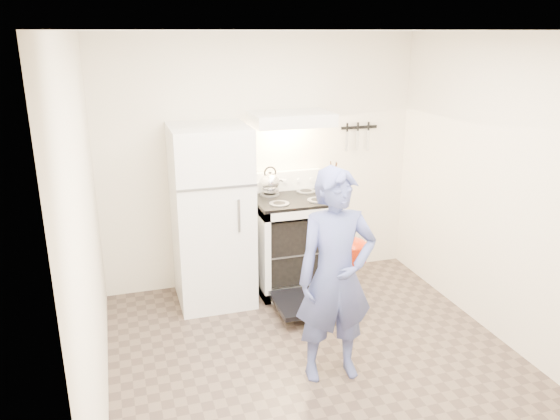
# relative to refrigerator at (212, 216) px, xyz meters

# --- Properties ---
(floor) EXTENTS (3.60, 3.60, 0.00)m
(floor) POSITION_rel_refrigerator_xyz_m (0.58, -1.45, -0.85)
(floor) COLOR brown
(floor) RESTS_ON ground
(back_wall) EXTENTS (3.20, 0.02, 2.50)m
(back_wall) POSITION_rel_refrigerator_xyz_m (0.58, 0.35, 0.40)
(back_wall) COLOR beige
(back_wall) RESTS_ON ground
(refrigerator) EXTENTS (0.70, 0.70, 1.70)m
(refrigerator) POSITION_rel_refrigerator_xyz_m (0.00, 0.00, 0.00)
(refrigerator) COLOR white
(refrigerator) RESTS_ON floor
(stove_body) EXTENTS (0.76, 0.65, 0.92)m
(stove_body) POSITION_rel_refrigerator_xyz_m (0.81, 0.02, -0.39)
(stove_body) COLOR white
(stove_body) RESTS_ON floor
(cooktop) EXTENTS (0.76, 0.65, 0.03)m
(cooktop) POSITION_rel_refrigerator_xyz_m (0.81, 0.02, 0.09)
(cooktop) COLOR black
(cooktop) RESTS_ON stove_body
(backsplash) EXTENTS (0.76, 0.07, 0.20)m
(backsplash) POSITION_rel_refrigerator_xyz_m (0.81, 0.31, 0.20)
(backsplash) COLOR white
(backsplash) RESTS_ON cooktop
(oven_door) EXTENTS (0.70, 0.54, 0.04)m
(oven_door) POSITION_rel_refrigerator_xyz_m (0.81, -0.57, -0.72)
(oven_door) COLOR black
(oven_door) RESTS_ON floor
(oven_rack) EXTENTS (0.60, 0.52, 0.01)m
(oven_rack) POSITION_rel_refrigerator_xyz_m (0.81, 0.02, -0.41)
(oven_rack) COLOR slate
(oven_rack) RESTS_ON stove_body
(range_hood) EXTENTS (0.76, 0.50, 0.12)m
(range_hood) POSITION_rel_refrigerator_xyz_m (0.81, 0.10, 0.86)
(range_hood) COLOR white
(range_hood) RESTS_ON back_wall
(knife_strip) EXTENTS (0.40, 0.02, 0.03)m
(knife_strip) POSITION_rel_refrigerator_xyz_m (1.63, 0.33, 0.70)
(knife_strip) COLOR black
(knife_strip) RESTS_ON back_wall
(pizza_stone) EXTENTS (0.31, 0.31, 0.02)m
(pizza_stone) POSITION_rel_refrigerator_xyz_m (0.79, 0.07, -0.40)
(pizza_stone) COLOR #946F52
(pizza_stone) RESTS_ON oven_rack
(tea_kettle) EXTENTS (0.23, 0.19, 0.28)m
(tea_kettle) POSITION_rel_refrigerator_xyz_m (0.63, 0.20, 0.24)
(tea_kettle) COLOR silver
(tea_kettle) RESTS_ON cooktop
(utensil_jar) EXTENTS (0.11, 0.11, 0.13)m
(utensil_jar) POSITION_rel_refrigerator_xyz_m (1.12, -0.24, 0.20)
(utensil_jar) COLOR silver
(utensil_jar) RESTS_ON cooktop
(person) EXTENTS (0.62, 0.43, 1.62)m
(person) POSITION_rel_refrigerator_xyz_m (0.63, -1.49, -0.04)
(person) COLOR #3C4C7A
(person) RESTS_ON floor
(dutch_oven) EXTENTS (0.36, 0.29, 0.23)m
(dutch_oven) POSITION_rel_refrigerator_xyz_m (0.87, -1.18, -0.00)
(dutch_oven) COLOR #BA2104
(dutch_oven) RESTS_ON person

